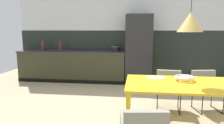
# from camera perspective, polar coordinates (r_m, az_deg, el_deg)

# --- Properties ---
(back_wall_splashback_dark) EXTENTS (6.94, 0.12, 1.48)m
(back_wall_splashback_dark) POSITION_cam_1_polar(r_m,az_deg,el_deg) (6.12, 5.76, 1.88)
(back_wall_splashback_dark) COLOR black
(back_wall_splashback_dark) RESTS_ON ground
(back_wall_panel_upper) EXTENTS (6.94, 0.12, 1.48)m
(back_wall_panel_upper) POSITION_cam_1_polar(r_m,az_deg,el_deg) (6.11, 5.99, 15.81)
(back_wall_panel_upper) COLOR silver
(back_wall_panel_upper) RESTS_ON back_wall_splashback_dark
(kitchen_counter) EXTENTS (3.15, 0.63, 0.89)m
(kitchen_counter) POSITION_cam_1_polar(r_m,az_deg,el_deg) (6.11, -11.10, -1.07)
(kitchen_counter) COLOR #31311E
(kitchen_counter) RESTS_ON ground
(refrigerator_column) EXTENTS (0.73, 0.60, 1.92)m
(refrigerator_column) POSITION_cam_1_polar(r_m,az_deg,el_deg) (5.74, 7.56, 3.56)
(refrigerator_column) COLOR #232326
(refrigerator_column) RESTS_ON ground
(dining_table) EXTENTS (1.75, 0.96, 0.75)m
(dining_table) POSITION_cam_1_polar(r_m,az_deg,el_deg) (3.13, 20.36, -6.39)
(dining_table) COLOR gold
(dining_table) RESTS_ON ground
(armchair_facing_counter) EXTENTS (0.57, 0.56, 0.73)m
(armchair_facing_counter) POSITION_cam_1_polar(r_m,az_deg,el_deg) (4.24, 25.03, -5.89)
(armchair_facing_counter) COLOR gray
(armchair_facing_counter) RESTS_ON ground
(armchair_corner_seat) EXTENTS (0.53, 0.52, 0.73)m
(armchair_corner_seat) POSITION_cam_1_polar(r_m,az_deg,el_deg) (3.99, 15.69, -6.06)
(armchair_corner_seat) COLOR gray
(armchair_corner_seat) RESTS_ON ground
(fruit_bowl) EXTENTS (0.29, 0.29, 0.08)m
(fruit_bowl) POSITION_cam_1_polar(r_m,az_deg,el_deg) (3.24, 19.69, -4.20)
(fruit_bowl) COLOR silver
(fruit_bowl) RESTS_ON dining_table
(open_book) EXTENTS (0.27, 0.19, 0.02)m
(open_book) POSITION_cam_1_polar(r_m,az_deg,el_deg) (3.32, 12.19, -4.29)
(open_book) COLOR white
(open_book) RESTS_ON dining_table
(cooking_pot) EXTENTS (0.24, 0.24, 0.16)m
(cooking_pot) POSITION_cam_1_polar(r_m,az_deg,el_deg) (5.84, 0.99, 3.72)
(cooking_pot) COLOR black
(cooking_pot) RESTS_ON kitchen_counter
(bottle_wine_green) EXTENTS (0.06, 0.06, 0.30)m
(bottle_wine_green) POSITION_cam_1_polar(r_m,az_deg,el_deg) (6.13, -14.44, 4.25)
(bottle_wine_green) COLOR maroon
(bottle_wine_green) RESTS_ON kitchen_counter
(bottle_spice_small) EXTENTS (0.07, 0.07, 0.33)m
(bottle_spice_small) POSITION_cam_1_polar(r_m,az_deg,el_deg) (6.40, -18.98, 4.31)
(bottle_spice_small) COLOR maroon
(bottle_spice_small) RESTS_ON kitchen_counter
(pendant_lamp_over_table_near) EXTENTS (0.35, 0.35, 1.44)m
(pendant_lamp_over_table_near) POSITION_cam_1_polar(r_m,az_deg,el_deg) (3.05, 21.23, 10.47)
(pendant_lamp_over_table_near) COLOR black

